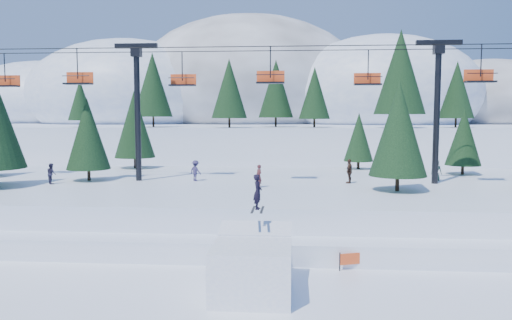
# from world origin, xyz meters

# --- Properties ---
(ground) EXTENTS (160.00, 160.00, 0.00)m
(ground) POSITION_xyz_m (0.00, 0.00, 0.00)
(ground) COLOR white
(ground) RESTS_ON ground
(mid_shelf) EXTENTS (70.00, 22.00, 2.50)m
(mid_shelf) POSITION_xyz_m (0.00, 18.00, 1.25)
(mid_shelf) COLOR white
(mid_shelf) RESTS_ON ground
(berm) EXTENTS (70.00, 6.00, 1.10)m
(berm) POSITION_xyz_m (0.00, 8.00, 0.55)
(berm) COLOR white
(berm) RESTS_ON ground
(mountain_ridge) EXTENTS (119.00, 60.21, 26.46)m
(mountain_ridge) POSITION_xyz_m (-5.06, 73.35, 9.64)
(mountain_ridge) COLOR white
(mountain_ridge) RESTS_ON ground
(jump_kicker) EXTENTS (3.22, 4.42, 4.84)m
(jump_kicker) POSITION_xyz_m (1.07, 1.41, 1.19)
(jump_kicker) COLOR white
(jump_kicker) RESTS_ON ground
(chairlift) EXTENTS (46.00, 3.21, 10.28)m
(chairlift) POSITION_xyz_m (0.78, 18.05, 9.32)
(chairlift) COLOR black
(chairlift) RESTS_ON mid_shelf
(conifer_stand) EXTENTS (63.20, 17.61, 9.28)m
(conifer_stand) POSITION_xyz_m (-0.46, 17.88, 6.81)
(conifer_stand) COLOR black
(conifer_stand) RESTS_ON mid_shelf
(distant_skiers) EXTENTS (29.07, 5.05, 1.77)m
(distant_skiers) POSITION_xyz_m (0.22, 17.48, 3.31)
(distant_skiers) COLOR #233C32
(distant_skiers) RESTS_ON mid_shelf
(banner_near) EXTENTS (2.71, 0.97, 0.90)m
(banner_near) POSITION_xyz_m (6.31, 5.13, 0.54)
(banner_near) COLOR black
(banner_near) RESTS_ON ground
(banner_far) EXTENTS (2.82, 0.51, 0.90)m
(banner_far) POSITION_xyz_m (11.47, 5.99, 0.54)
(banner_far) COLOR black
(banner_far) RESTS_ON ground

